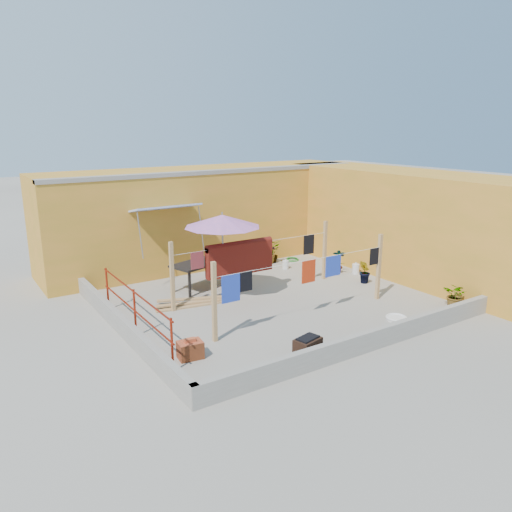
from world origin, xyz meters
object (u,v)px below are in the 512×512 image
patio_umbrella (222,221)px  brick_stack (190,350)px  water_jug_a (356,269)px  green_hose (292,259)px  white_basin (396,318)px  plant_back_a (269,252)px  brazier (308,349)px  water_jug_b (286,265)px  outdoor_table (200,265)px

patio_umbrella → brick_stack: (-2.27, -2.64, -1.97)m
water_jug_a → green_hose: water_jug_a is taller
brick_stack → white_basin: size_ratio=1.03×
brick_stack → plant_back_a: (5.42, 5.05, 0.22)m
brick_stack → brazier: 2.37m
green_hose → patio_umbrella: bearing=-150.7°
brazier → water_jug_a: bearing=37.3°
white_basin → green_hose: 5.91m
brick_stack → green_hose: 7.99m
water_jug_a → plant_back_a: size_ratio=0.45×
brazier → water_jug_b: brazier is taller
patio_umbrella → water_jug_b: (3.20, 1.52, -2.01)m
white_basin → patio_umbrella: bearing=128.5°
outdoor_table → white_basin: outdoor_table is taller
brick_stack → plant_back_a: bearing=43.0°
green_hose → water_jug_b: bearing=-138.4°
brazier → plant_back_a: 7.29m
water_jug_b → plant_back_a: plant_back_a is taller
brick_stack → water_jug_b: bearing=37.3°
white_basin → water_jug_b: bearing=85.6°
brick_stack → water_jug_b: brick_stack is taller
outdoor_table → patio_umbrella: bearing=-87.8°
plant_back_a → water_jug_b: bearing=-86.9°
water_jug_b → green_hose: size_ratio=0.69×
outdoor_table → water_jug_a: bearing=-16.0°
brazier → white_basin: brazier is taller
water_jug_b → plant_back_a: bearing=93.1°
white_basin → plant_back_a: (0.34, 5.93, 0.35)m
patio_umbrella → plant_back_a: bearing=37.4°
brazier → plant_back_a: bearing=61.5°
patio_umbrella → brick_stack: patio_umbrella is taller
patio_umbrella → water_jug_a: patio_umbrella is taller
outdoor_table → green_hose: size_ratio=3.93×
patio_umbrella → water_jug_b: bearing=25.4°
plant_back_a → water_jug_a: bearing=-58.0°
plant_back_a → brick_stack: bearing=-137.0°
outdoor_table → water_jug_b: bearing=4.9°
plant_back_a → green_hose: bearing=-9.5°
white_basin → plant_back_a: plant_back_a is taller
patio_umbrella → brazier: patio_umbrella is taller
patio_umbrella → outdoor_table: 1.90m
white_basin → brazier: bearing=-171.5°
brick_stack → brazier: bearing=-34.7°
brazier → water_jug_a: brazier is taller
outdoor_table → green_hose: bearing=14.1°
white_basin → water_jug_a: 3.90m
patio_umbrella → brazier: (-0.33, -3.99, -1.92)m
brick_stack → white_basin: bearing=-9.8°
water_jug_a → brick_stack: bearing=-160.3°
brick_stack → water_jug_a: bearing=19.7°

